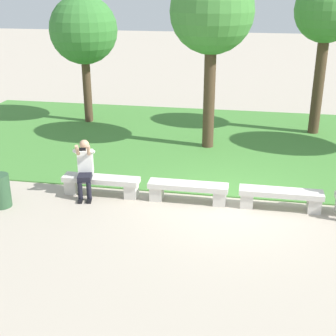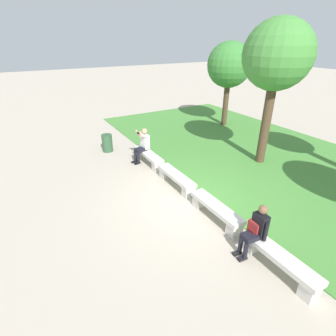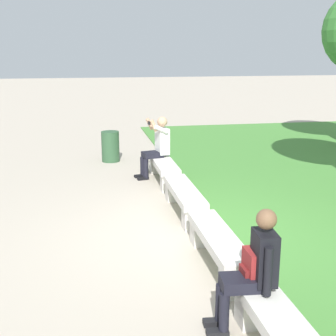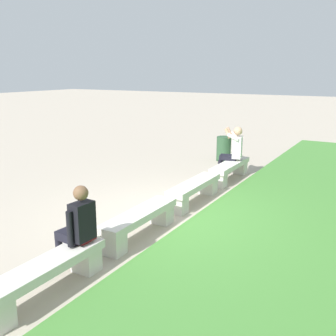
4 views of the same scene
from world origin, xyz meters
TOP-DOWN VIEW (x-y plane):
  - ground_plane at (0.00, 0.00)m, footprint 80.00×80.00m
  - bench_main at (-3.07, 0.00)m, footprint 1.80×0.40m
  - bench_near at (-1.02, 0.00)m, footprint 1.80×0.40m
  - bench_mid at (1.02, 0.00)m, footprint 1.80×0.40m
  - person_photographer at (-3.41, -0.08)m, footprint 0.53×0.77m
  - person_distant at (2.41, -0.07)m, footprint 0.48×0.69m
  - backpack at (2.35, -0.02)m, footprint 0.28×0.24m
  - trash_bin at (-5.07, -0.99)m, footprint 0.44×0.44m

SIDE VIEW (x-z plane):
  - ground_plane at x=0.00m, z-range 0.00..0.00m
  - bench_main at x=-3.07m, z-range 0.07..0.52m
  - bench_near at x=-1.02m, z-range 0.07..0.52m
  - bench_mid at x=1.02m, z-range 0.07..0.52m
  - trash_bin at x=-5.07m, z-range 0.00..0.75m
  - backpack at x=2.35m, z-range 0.41..0.84m
  - person_distant at x=2.41m, z-range 0.04..1.30m
  - person_photographer at x=-3.41m, z-range 0.08..1.40m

